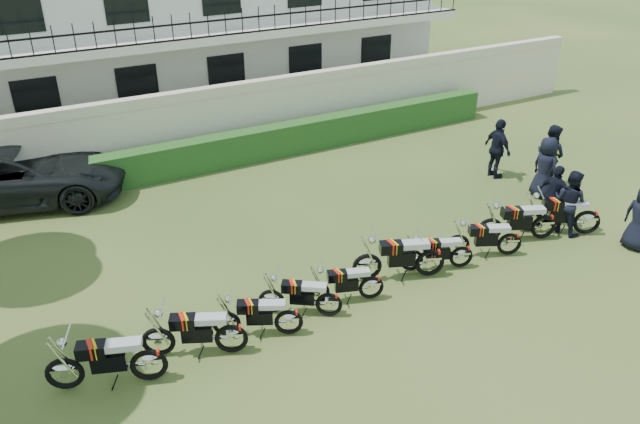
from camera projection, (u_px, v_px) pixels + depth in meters
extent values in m
plane|color=#365221|center=(332.00, 285.00, 13.64)|extent=(100.00, 100.00, 0.00)
cube|color=beige|center=(206.00, 129.00, 19.39)|extent=(30.00, 0.30, 2.00)
cube|color=beige|center=(203.00, 93.00, 18.85)|extent=(30.00, 0.35, 0.30)
cube|color=#203F16|center=(247.00, 146.00, 19.42)|extent=(18.00, 0.60, 1.00)
cube|color=silver|center=(146.00, 14.00, 22.88)|extent=(20.00, 8.00, 7.00)
cube|color=silver|center=(185.00, 39.00, 19.23)|extent=(20.00, 1.40, 0.25)
cube|color=black|center=(190.00, 23.00, 18.44)|extent=(20.00, 0.05, 0.05)
cube|color=black|center=(192.00, 38.00, 18.65)|extent=(20.00, 0.05, 0.05)
cube|color=black|center=(40.00, 114.00, 18.79)|extent=(1.30, 0.12, 2.20)
cube|color=black|center=(139.00, 100.00, 20.05)|extent=(1.30, 0.12, 2.20)
cube|color=black|center=(227.00, 87.00, 21.31)|extent=(1.30, 0.12, 2.20)
cube|color=black|center=(305.00, 75.00, 22.57)|extent=(1.30, 0.12, 2.20)
cube|color=black|center=(375.00, 65.00, 23.83)|extent=(1.30, 0.12, 2.20)
torus|color=black|center=(190.00, 362.00, 10.97)|extent=(0.66, 0.31, 0.66)
torus|color=black|center=(108.00, 371.00, 10.78)|extent=(0.66, 0.31, 0.66)
cube|color=black|center=(151.00, 359.00, 10.81)|extent=(0.63, 0.38, 0.32)
cube|color=black|center=(134.00, 347.00, 10.63)|extent=(0.55, 0.43, 0.24)
cube|color=red|center=(134.00, 347.00, 10.63)|extent=(0.09, 0.29, 0.25)
cube|color=#DDAF0B|center=(138.00, 346.00, 10.64)|extent=(0.06, 0.29, 0.25)
cube|color=#B4B4B4|center=(166.00, 342.00, 10.69)|extent=(0.65, 0.44, 0.13)
cylinder|color=silver|center=(110.00, 334.00, 10.43)|extent=(0.25, 0.62, 0.03)
torus|color=black|center=(268.00, 338.00, 11.57)|extent=(0.61, 0.35, 0.62)
torus|color=black|center=(195.00, 341.00, 11.49)|extent=(0.61, 0.35, 0.62)
cube|color=black|center=(234.00, 333.00, 11.46)|extent=(0.59, 0.40, 0.31)
cube|color=black|center=(220.00, 322.00, 11.32)|extent=(0.53, 0.43, 0.23)
cube|color=red|center=(220.00, 321.00, 11.31)|extent=(0.10, 0.28, 0.24)
cube|color=#DDAF0B|center=(223.00, 321.00, 11.32)|extent=(0.07, 0.28, 0.24)
cube|color=#B4B4B4|center=(248.00, 319.00, 11.33)|extent=(0.61, 0.46, 0.12)
cylinder|color=silver|center=(200.00, 309.00, 11.15)|extent=(0.28, 0.57, 0.03)
torus|color=black|center=(320.00, 323.00, 12.03)|extent=(0.54, 0.32, 0.56)
torus|color=black|center=(258.00, 324.00, 11.99)|extent=(0.54, 0.32, 0.56)
cube|color=black|center=(291.00, 317.00, 11.95)|extent=(0.53, 0.37, 0.28)
cube|color=black|center=(280.00, 307.00, 11.83)|extent=(0.48, 0.40, 0.20)
cube|color=red|center=(280.00, 307.00, 11.82)|extent=(0.10, 0.25, 0.21)
cube|color=#DDAF0B|center=(282.00, 307.00, 11.82)|extent=(0.07, 0.25, 0.21)
cube|color=#B4B4B4|center=(304.00, 305.00, 11.82)|extent=(0.55, 0.42, 0.11)
cylinder|color=silver|center=(263.00, 296.00, 11.69)|extent=(0.27, 0.51, 0.03)
torus|color=black|center=(358.00, 307.00, 12.48)|extent=(0.50, 0.37, 0.55)
torus|color=black|center=(300.00, 304.00, 12.58)|extent=(0.50, 0.37, 0.55)
cube|color=black|center=(331.00, 300.00, 12.46)|extent=(0.50, 0.41, 0.27)
cube|color=black|center=(321.00, 290.00, 12.37)|extent=(0.46, 0.42, 0.20)
cube|color=red|center=(321.00, 289.00, 12.36)|extent=(0.13, 0.25, 0.21)
cube|color=#DDAF0B|center=(324.00, 289.00, 12.36)|extent=(0.10, 0.25, 0.21)
cube|color=#B4B4B4|center=(343.00, 289.00, 12.31)|extent=(0.53, 0.45, 0.11)
cylinder|color=silver|center=(306.00, 277.00, 12.26)|extent=(0.32, 0.46, 0.03)
torus|color=black|center=(398.00, 286.00, 13.14)|extent=(0.54, 0.25, 0.54)
torus|color=black|center=(344.00, 291.00, 12.97)|extent=(0.54, 0.25, 0.54)
cube|color=black|center=(373.00, 283.00, 13.00)|extent=(0.51, 0.31, 0.27)
cube|color=black|center=(364.00, 274.00, 12.86)|extent=(0.45, 0.35, 0.19)
cube|color=red|center=(364.00, 274.00, 12.85)|extent=(0.08, 0.24, 0.20)
cube|color=#DDAF0B|center=(367.00, 274.00, 12.86)|extent=(0.05, 0.24, 0.20)
cube|color=#B4B4B4|center=(385.00, 271.00, 12.91)|extent=(0.53, 0.36, 0.11)
cylinder|color=silver|center=(351.00, 265.00, 12.69)|extent=(0.20, 0.51, 0.03)
torus|color=black|center=(460.00, 262.00, 13.86)|extent=(0.65, 0.33, 0.66)
torus|color=black|center=(398.00, 266.00, 13.71)|extent=(0.65, 0.33, 0.66)
cube|color=black|center=(433.00, 258.00, 13.71)|extent=(0.63, 0.40, 0.33)
cube|color=black|center=(423.00, 247.00, 13.55)|extent=(0.56, 0.44, 0.24)
cube|color=red|center=(423.00, 246.00, 13.55)|extent=(0.10, 0.30, 0.25)
cube|color=#DDAF0B|center=(426.00, 246.00, 13.55)|extent=(0.06, 0.29, 0.25)
cube|color=#B4B4B4|center=(447.00, 244.00, 13.59)|extent=(0.65, 0.46, 0.13)
cylinder|color=silver|center=(408.00, 235.00, 13.36)|extent=(0.27, 0.62, 0.03)
torus|color=black|center=(485.00, 256.00, 14.18)|extent=(0.53, 0.27, 0.54)
torus|color=black|center=(436.00, 259.00, 14.06)|extent=(0.53, 0.27, 0.54)
cube|color=black|center=(463.00, 253.00, 14.07)|extent=(0.51, 0.33, 0.27)
cube|color=black|center=(456.00, 244.00, 13.93)|extent=(0.45, 0.36, 0.19)
cube|color=red|center=(456.00, 244.00, 13.93)|extent=(0.08, 0.24, 0.20)
cube|color=#DDAF0B|center=(458.00, 244.00, 13.93)|extent=(0.05, 0.24, 0.20)
cube|color=#B4B4B4|center=(475.00, 242.00, 13.96)|extent=(0.53, 0.38, 0.11)
cylinder|color=silver|center=(445.00, 235.00, 13.78)|extent=(0.22, 0.50, 0.03)
torus|color=black|center=(535.00, 244.00, 14.62)|extent=(0.56, 0.32, 0.58)
torus|color=black|center=(483.00, 246.00, 14.56)|extent=(0.56, 0.32, 0.58)
cube|color=black|center=(512.00, 240.00, 14.52)|extent=(0.54, 0.37, 0.28)
cube|color=black|center=(504.00, 230.00, 14.39)|extent=(0.49, 0.40, 0.21)
cube|color=red|center=(504.00, 230.00, 14.39)|extent=(0.10, 0.26, 0.22)
cube|color=#DDAF0B|center=(507.00, 230.00, 14.39)|extent=(0.07, 0.26, 0.22)
cube|color=#B4B4B4|center=(524.00, 228.00, 14.40)|extent=(0.57, 0.43, 0.11)
cylinder|color=silver|center=(493.00, 220.00, 14.25)|extent=(0.27, 0.52, 0.03)
torus|color=black|center=(570.00, 226.00, 15.32)|extent=(0.63, 0.32, 0.64)
torus|color=black|center=(516.00, 229.00, 15.18)|extent=(0.63, 0.32, 0.64)
cube|color=black|center=(546.00, 222.00, 15.18)|extent=(0.60, 0.39, 0.31)
cube|color=black|center=(539.00, 212.00, 15.02)|extent=(0.54, 0.43, 0.23)
cube|color=red|center=(539.00, 212.00, 15.02)|extent=(0.09, 0.29, 0.24)
cube|color=#DDAF0B|center=(541.00, 212.00, 15.02)|extent=(0.06, 0.28, 0.24)
cube|color=#B4B4B4|center=(560.00, 210.00, 15.06)|extent=(0.63, 0.45, 0.13)
cylinder|color=silver|center=(527.00, 201.00, 14.84)|extent=(0.26, 0.60, 0.03)
torus|color=black|center=(615.00, 225.00, 15.37)|extent=(0.59, 0.44, 0.65)
torus|color=black|center=(557.00, 222.00, 15.49)|extent=(0.59, 0.44, 0.65)
cube|color=black|center=(590.00, 218.00, 15.35)|extent=(0.60, 0.49, 0.32)
cube|color=black|center=(582.00, 207.00, 15.24)|extent=(0.55, 0.50, 0.24)
cube|color=red|center=(582.00, 206.00, 15.23)|extent=(0.15, 0.30, 0.25)
cube|color=#DDAF0B|center=(585.00, 207.00, 15.23)|extent=(0.12, 0.29, 0.25)
cube|color=#B4B4B4|center=(605.00, 206.00, 15.17)|extent=(0.63, 0.54, 0.13)
cylinder|color=silver|center=(570.00, 195.00, 15.12)|extent=(0.39, 0.55, 0.03)
imported|color=black|center=(16.00, 176.00, 16.82)|extent=(6.13, 3.90, 1.57)
imported|color=black|center=(569.00, 202.00, 15.33)|extent=(0.79, 0.93, 1.67)
imported|color=black|center=(555.00, 195.00, 15.72)|extent=(0.51, 0.98, 1.61)
imported|color=black|center=(545.00, 168.00, 17.07)|extent=(0.58, 0.87, 1.75)
imported|color=black|center=(550.00, 155.00, 17.76)|extent=(0.76, 0.94, 1.82)
imported|color=black|center=(498.00, 149.00, 18.20)|extent=(0.51, 1.08, 1.80)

